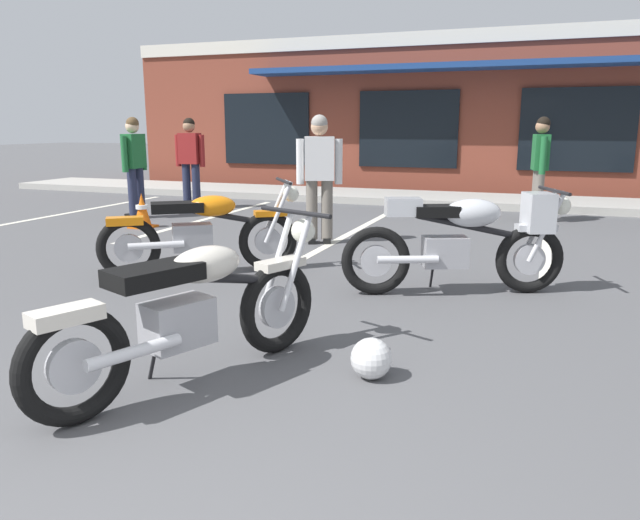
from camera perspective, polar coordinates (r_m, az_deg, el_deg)
ground_plane at (r=5.05m, az=4.46°, el=-5.36°), size 80.00×80.00×0.00m
sidewalk_kerb at (r=12.64m, az=14.48°, el=5.39°), size 22.00×1.80×0.14m
brick_storefront_building at (r=16.61m, az=16.40°, el=12.79°), size 17.63×6.21×3.54m
painted_stall_lines at (r=9.12m, az=11.95°, el=2.48°), size 13.58×4.80×0.01m
motorcycle_foreground_classic at (r=3.76m, az=-11.85°, el=-4.51°), size 1.10×2.00×0.98m
motorcycle_black_cruiser at (r=5.78m, az=13.51°, el=2.02°), size 1.99×1.11×0.98m
motorcycle_blue_standard at (r=6.50m, az=-10.93°, el=2.68°), size 1.80×1.47×0.98m
person_in_black_shirt at (r=10.77m, az=-16.94°, el=8.80°), size 0.28×0.60×1.68m
person_in_shorts_foreground at (r=10.49m, az=19.82°, el=8.52°), size 0.33×0.61×1.68m
person_by_back_row at (r=8.02m, az=-0.06°, el=8.25°), size 0.59×0.38×1.68m
person_near_building at (r=11.71m, az=-12.02°, el=9.31°), size 0.60×0.29×1.68m
helmet_on_pavement at (r=3.85m, az=4.82°, el=-9.13°), size 0.26×0.26×0.26m
traffic_cone at (r=9.77m, az=-16.25°, el=4.43°), size 0.34×0.34×0.53m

